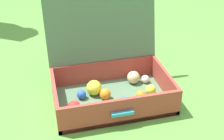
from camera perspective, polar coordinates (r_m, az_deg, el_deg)
name	(u,v)px	position (r m, az deg, el deg)	size (l,w,h in m)	color
ground_plane	(111,96)	(1.70, -0.10, -4.94)	(16.00, 16.00, 0.00)	#4C8C38
open_suitcase	(109,77)	(1.63, -0.56, -1.37)	(0.61, 0.50, 0.53)	#4C7051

